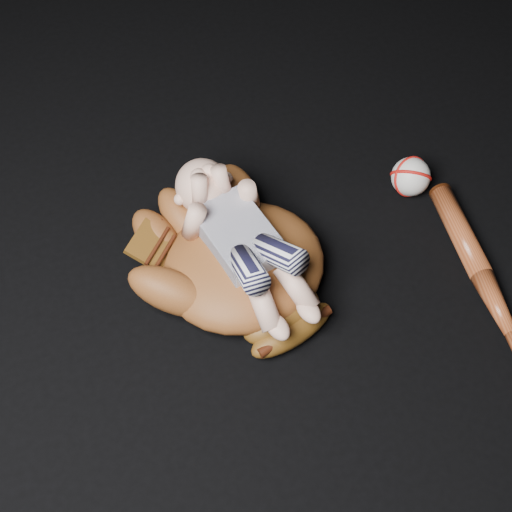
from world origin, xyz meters
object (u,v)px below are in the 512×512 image
at_px(baseball_glove, 243,260).
at_px(baseball_bat, 488,287).
at_px(newborn_baby, 247,242).
at_px(baseball, 411,177).

bearing_deg(baseball_glove, baseball_bat, -39.18).
bearing_deg(baseball_bat, newborn_baby, 157.40).
bearing_deg(baseball_bat, baseball, 94.31).
xyz_separation_m(newborn_baby, baseball, (0.38, 0.11, -0.08)).
bearing_deg(baseball, baseball_bat, -85.69).
relative_size(baseball_bat, baseball, 5.94).
distance_m(baseball_glove, baseball_bat, 0.44).
relative_size(newborn_baby, baseball, 4.82).
xyz_separation_m(baseball_bat, baseball, (-0.02, 0.27, 0.02)).
xyz_separation_m(baseball_glove, baseball, (0.38, 0.10, -0.03)).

